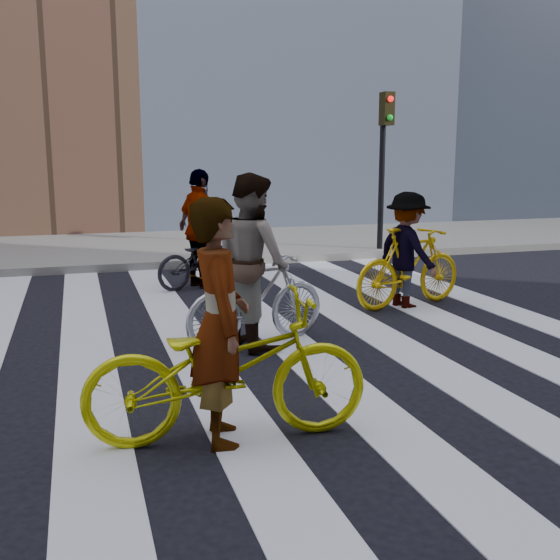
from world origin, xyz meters
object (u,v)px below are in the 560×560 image
bike_silver_mid (257,299)px  bike_dark_rear (204,259)px  rider_left (219,323)px  bike_yellow_left (227,369)px  bike_yellow_right (410,267)px  rider_mid (252,261)px  rider_rear (200,229)px  rider_right (407,250)px  traffic_signal (384,145)px

bike_silver_mid → bike_dark_rear: 3.42m
bike_dark_rear → rider_left: bearing=148.0°
bike_yellow_left → bike_yellow_right: size_ratio=1.12×
rider_mid → rider_rear: rider_mid is taller
bike_yellow_left → rider_left: 0.35m
bike_dark_rear → rider_left: (-0.98, -5.75, 0.45)m
bike_dark_rear → rider_right: (2.41, -2.24, 0.35)m
traffic_signal → bike_yellow_right: bearing=-111.4°
traffic_signal → bike_yellow_left: bearing=-122.9°
bike_silver_mid → rider_right: (2.47, 1.19, 0.28)m
bike_yellow_left → rider_left: bearing=95.4°
bike_dark_rear → rider_right: rider_right is taller
rider_mid → bike_dark_rear: bearing=-17.3°
bike_yellow_right → rider_mid: bearing=100.3°
bike_silver_mid → rider_left: 2.53m
rider_left → rider_right: size_ratio=1.13×
traffic_signal → rider_left: 9.50m
bike_dark_rear → rider_left: 5.85m
rider_right → rider_rear: bearing=33.3°
bike_yellow_left → bike_dark_rear: 5.83m
rider_rear → bike_yellow_right: bearing=-154.1°
bike_yellow_left → traffic_signal: bearing=-27.5°
bike_yellow_left → bike_silver_mid: bearing=-15.0°
traffic_signal → bike_dark_rear: 5.01m
bike_dark_rear → rider_mid: rider_mid is taller
rider_rear → bike_dark_rear: bearing=-112.4°
bike_yellow_left → rider_rear: size_ratio=1.11×
bike_silver_mid → rider_right: 2.75m
rider_mid → rider_rear: 3.42m
bike_dark_rear → rider_right: bearing=-155.3°
bike_yellow_left → rider_rear: 5.83m
rider_right → rider_rear: size_ratio=0.85×
bike_silver_mid → rider_rear: size_ratio=0.92×
bike_yellow_right → rider_right: bearing=75.6°
rider_left → rider_mid: (0.86, 2.33, 0.05)m
bike_dark_rear → rider_rear: size_ratio=0.90×
rider_mid → bike_yellow_right: bearing=-80.6°
rider_left → rider_mid: 2.49m
traffic_signal → rider_mid: size_ratio=1.75×
bike_yellow_right → rider_mid: rider_mid is taller
traffic_signal → bike_yellow_right: (-1.70, -4.35, -1.72)m
bike_silver_mid → bike_yellow_right: size_ratio=0.93×
bike_yellow_right → rider_rear: 3.38m
bike_yellow_left → rider_mid: rider_mid is taller
bike_yellow_right → rider_rear: rider_rear is taller
bike_dark_rear → bike_yellow_left: bearing=148.5°
rider_mid → rider_left: bearing=144.3°
bike_yellow_right → rider_right: 0.24m
bike_silver_mid → bike_dark_rear: size_ratio=1.02×
traffic_signal → bike_silver_mid: size_ratio=1.92×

